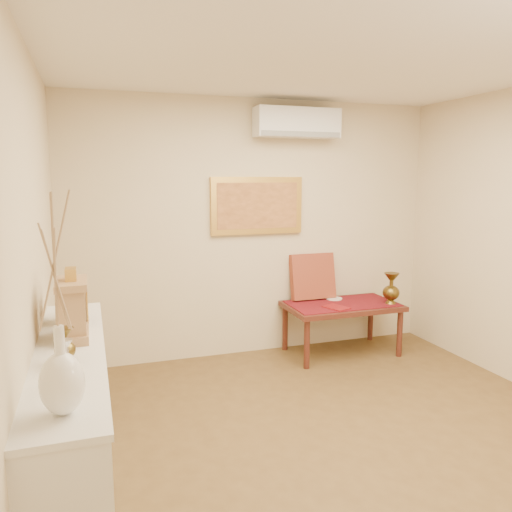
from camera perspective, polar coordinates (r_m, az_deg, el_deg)
name	(u,v)px	position (r m, az deg, el deg)	size (l,w,h in m)	color
floor	(361,457)	(3.75, 11.88, -21.57)	(4.50, 4.50, 0.00)	brown
ceiling	(376,42)	(3.34, 13.51, 22.68)	(4.50, 4.50, 0.00)	white
wall_back	(256,229)	(5.32, 0.02, 3.10)	(4.00, 0.02, 2.70)	beige
wall_left	(29,285)	(2.84, -24.56, -2.98)	(0.02, 4.50, 2.70)	beige
white_vase	(57,301)	(2.04, -21.81, -4.84)	(0.17, 0.17, 0.91)	white
candlestick	(67,363)	(2.41, -20.79, -11.34)	(0.10, 0.10, 0.21)	silver
brass_urn_small	(64,341)	(2.68, -21.05, -9.01)	(0.10, 0.10, 0.23)	brown
table_cloth	(342,303)	(5.46, 9.81, -5.37)	(1.14, 0.59, 0.01)	maroon
brass_urn_tall	(391,285)	(5.52, 15.21, -3.19)	(0.18, 0.18, 0.41)	brown
plate	(334,299)	(5.62, 8.91, -4.83)	(0.18, 0.18, 0.01)	white
menu	(336,307)	(5.25, 9.17, -5.82)	(0.18, 0.25, 0.01)	maroon
cushion	(312,276)	(5.56, 6.47, -2.33)	(0.50, 0.10, 0.50)	maroon
display_ledge	(74,434)	(3.11, -20.08, -18.53)	(0.37, 2.02, 0.98)	silver
mantel_clock	(73,308)	(3.06, -20.16, -5.63)	(0.17, 0.36, 0.41)	tan
wooden_chest	(72,303)	(3.41, -20.26, -5.05)	(0.16, 0.21, 0.24)	tan
low_table	(342,310)	(5.48, 9.79, -6.07)	(1.20, 0.70, 0.55)	#502118
painting	(257,206)	(5.27, 0.12, 5.78)	(1.00, 0.06, 0.60)	gold
ac_unit	(297,123)	(5.34, 4.71, 14.91)	(0.90, 0.25, 0.30)	silver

